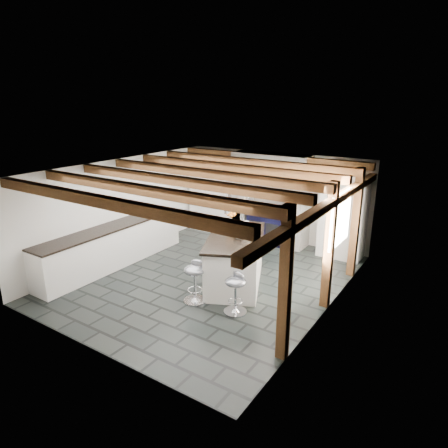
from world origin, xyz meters
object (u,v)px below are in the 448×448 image
Objects in this scene: range_cooker at (269,224)px; kitchen_island at (236,259)px; bar_stool_near at (236,288)px; bar_stool_far at (195,277)px.

range_cooker is 2.61m from kitchen_island.
kitchen_island is 1.21m from bar_stool_near.
kitchen_island is at bearing -77.71° from range_cooker.
range_cooker is 1.24× the size of bar_stool_far.
kitchen_island reaches higher than bar_stool_far.
range_cooker is 0.44× the size of kitchen_island.
bar_stool_near is 0.84m from bar_stool_far.
bar_stool_far is (0.36, -3.64, 0.03)m from range_cooker.
range_cooker is at bearing 86.94° from bar_stool_far.
range_cooker is 3.66m from bar_stool_far.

